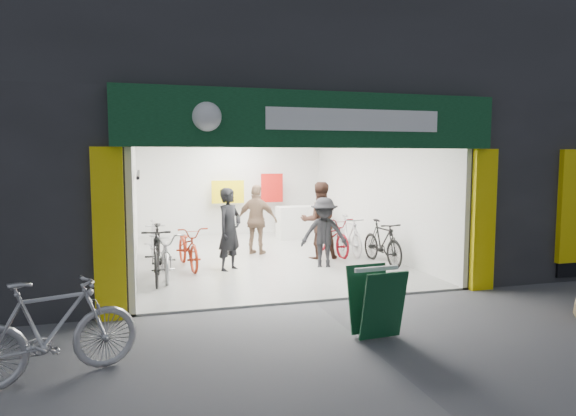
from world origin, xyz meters
name	(u,v)px	position (x,y,z in m)	size (l,w,h in m)	color
ground	(314,302)	(0.00, 0.00, 0.00)	(60.00, 60.00, 0.00)	#56565B
building	(286,85)	(0.91, 4.99, 4.31)	(17.00, 10.27, 8.00)	#232326
bike_left_front	(166,255)	(-2.31, 2.48, 0.49)	(0.65, 1.86, 0.98)	#A2A1A6
bike_left_midfront	(157,254)	(-2.50, 2.18, 0.57)	(0.53, 1.89, 1.13)	black
bike_left_midback	(188,247)	(-1.80, 3.29, 0.48)	(0.64, 1.83, 0.96)	#9C240E
bike_left_back	(154,241)	(-2.50, 4.28, 0.49)	(0.46, 1.62, 0.97)	#B0AFB4
bike_right_front	(382,242)	(2.50, 2.49, 0.51)	(0.48, 1.71, 1.03)	black
bike_right_mid	(332,236)	(1.80, 3.89, 0.49)	(0.65, 1.85, 0.97)	maroon
bike_right_back	(349,235)	(2.21, 3.76, 0.50)	(0.47, 1.67, 1.01)	#B5B5BA
parked_bike	(51,329)	(-3.77, -2.08, 0.57)	(0.53, 1.88, 1.13)	#B3B2B7
customer_a	(230,230)	(-0.97, 2.74, 0.90)	(0.66, 0.43, 1.80)	black
customer_b	(319,221)	(1.32, 3.46, 0.94)	(0.91, 0.71, 1.87)	#3A231A
customer_c	(324,233)	(1.07, 2.46, 0.79)	(1.02, 0.58, 1.58)	black
customer_d	(257,220)	(-0.01, 4.37, 0.89)	(1.04, 0.43, 1.78)	#7C5E48
sandwich_board	(376,300)	(0.24, -1.86, 0.52)	(0.66, 0.67, 0.95)	#0F3F21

